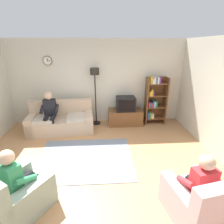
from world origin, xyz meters
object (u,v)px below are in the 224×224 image
object	(u,v)px
couch	(61,121)
armchair_near_bookshelf	(198,202)
tv_stand	(125,117)
person_in_left_armchair	(18,177)
person_on_couch	(50,111)
floor_lamp	(95,81)
armchair_near_window	(16,196)
bookshelf	(154,99)
person_in_right_armchair	(198,181)
tv	(126,104)

from	to	relation	value
couch	armchair_near_bookshelf	xyz separation A→B (m)	(2.66, -3.10, -0.02)
tv_stand	person_in_left_armchair	distance (m)	3.76
armchair_near_bookshelf	person_on_couch	xyz separation A→B (m)	(-2.94, 2.99, 0.41)
armchair_near_bookshelf	person_in_left_armchair	distance (m)	2.77
floor_lamp	armchair_near_bookshelf	world-z (taller)	floor_lamp
armchair_near_window	floor_lamp	bearing A→B (deg)	70.36
armchair_near_bookshelf	person_in_left_armchair	xyz separation A→B (m)	(-2.73, 0.36, 0.32)
bookshelf	person_in_right_armchair	distance (m)	3.47
armchair_near_window	bookshelf	bearing A→B (deg)	46.36
armchair_near_bookshelf	couch	bearing A→B (deg)	130.63
tv	floor_lamp	distance (m)	1.21
armchair_near_window	person_on_couch	bearing A→B (deg)	93.36
couch	floor_lamp	distance (m)	1.62
person_in_right_armchair	couch	bearing A→B (deg)	131.27
tv	person_on_couch	size ratio (longest dim) A/B	0.48
tv_stand	person_in_left_armchair	size ratio (longest dim) A/B	0.98
armchair_near_bookshelf	person_in_right_armchair	bearing A→B (deg)	100.47
tv_stand	bookshelf	distance (m)	1.12
tv	armchair_near_window	distance (m)	3.84
person_in_left_armchair	tv	bearing A→B (deg)	55.88
armchair_near_window	person_in_left_armchair	bearing A→B (deg)	56.08
couch	floor_lamp	world-z (taller)	floor_lamp
tv	bookshelf	size ratio (longest dim) A/B	0.38
person_in_right_armchair	bookshelf	bearing A→B (deg)	84.41
tv_stand	armchair_near_bookshelf	size ratio (longest dim) A/B	1.09
armchair_near_window	armchair_near_bookshelf	distance (m)	2.79
person_in_right_armchair	floor_lamp	bearing A→B (deg)	114.61
tv	person_in_left_armchair	distance (m)	3.73
floor_lamp	person_on_couch	size ratio (longest dim) A/B	1.49
tv_stand	person_on_couch	bearing A→B (deg)	-168.35
couch	person_in_right_armchair	bearing A→B (deg)	-48.73
tv	person_in_right_armchair	distance (m)	3.41
couch	armchair_near_window	bearing A→B (deg)	-92.42
couch	armchair_near_bookshelf	distance (m)	4.08
tv	armchair_near_window	xyz separation A→B (m)	(-2.14, -3.16, -0.44)
bookshelf	person_on_couch	bearing A→B (deg)	-170.54
tv	armchair_near_bookshelf	xyz separation A→B (m)	(0.64, -3.44, -0.44)
tv	armchair_near_bookshelf	distance (m)	3.53
tv	person_on_couch	bearing A→B (deg)	-168.94
person_on_couch	tv	bearing A→B (deg)	11.06
tv	bookshelf	xyz separation A→B (m)	(0.96, 0.09, 0.10)
bookshelf	person_in_left_armchair	bearing A→B (deg)	-133.83
couch	tv	world-z (taller)	tv
bookshelf	person_in_right_armchair	xyz separation A→B (m)	(-0.34, -3.44, -0.23)
person_in_right_armchair	person_in_left_armchair	bearing A→B (deg)	174.36
armchair_near_bookshelf	bookshelf	bearing A→B (deg)	84.81
tv_stand	person_in_left_armchair	world-z (taller)	person_in_left_armchair
person_in_left_armchair	armchair_near_window	bearing A→B (deg)	-123.92
armchair_near_bookshelf	person_on_couch	distance (m)	4.21
armchair_near_bookshelf	person_in_right_armchair	size ratio (longest dim) A/B	0.90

